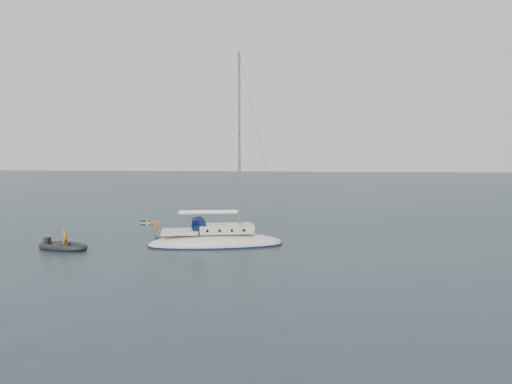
# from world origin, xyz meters

# --- Properties ---
(ground) EXTENTS (300.00, 300.00, 0.00)m
(ground) POSITION_xyz_m (0.00, 0.00, 0.00)
(ground) COLOR black
(ground) RESTS_ON ground
(sailboat) EXTENTS (9.08, 2.72, 12.93)m
(sailboat) POSITION_xyz_m (-3.94, 0.12, 0.98)
(sailboat) COLOR beige
(sailboat) RESTS_ON ground
(dinghy) EXTENTS (3.14, 1.42, 0.45)m
(dinghy) POSITION_xyz_m (-7.36, 2.30, 0.20)
(dinghy) COLOR #4D4D52
(dinghy) RESTS_ON ground
(rib) EXTENTS (3.54, 1.61, 1.30)m
(rib) POSITION_xyz_m (-13.16, -2.29, 0.21)
(rib) COLOR black
(rib) RESTS_ON ground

